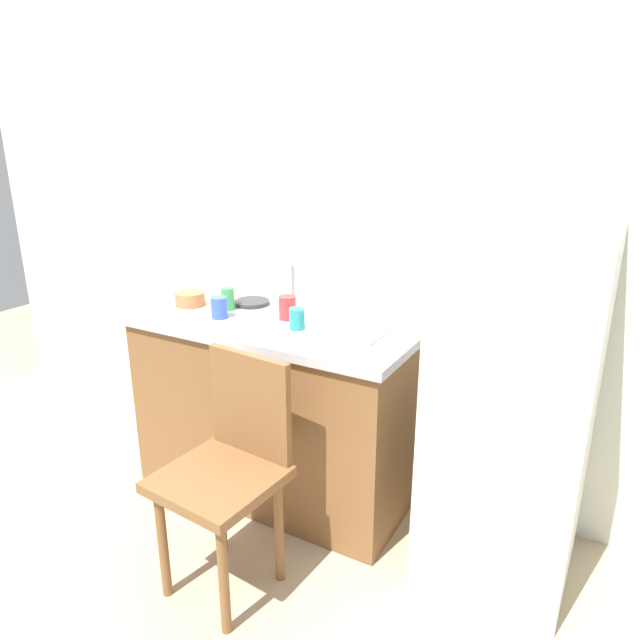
% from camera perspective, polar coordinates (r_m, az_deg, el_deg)
% --- Properties ---
extents(ground_plane, '(8.00, 8.00, 0.00)m').
position_cam_1_polar(ground_plane, '(2.47, -9.52, -24.07)').
color(ground_plane, tan).
extents(back_wall, '(4.80, 0.10, 2.66)m').
position_cam_1_polar(back_wall, '(2.68, 2.57, 11.39)').
color(back_wall, silver).
rests_on(back_wall, ground_plane).
extents(cabinet_base, '(1.26, 0.60, 0.81)m').
position_cam_1_polar(cabinet_base, '(2.74, -4.09, -8.75)').
color(cabinet_base, brown).
rests_on(cabinet_base, ground_plane).
extents(countertop, '(1.30, 0.64, 0.04)m').
position_cam_1_polar(countertop, '(2.58, -4.30, -0.31)').
color(countertop, '#B7B7BC').
rests_on(countertop, cabinet_base).
extents(faucet, '(0.02, 0.02, 0.24)m').
position_cam_1_polar(faucet, '(2.80, -3.40, 4.21)').
color(faucet, '#B7B7BC').
rests_on(faucet, countertop).
extents(refrigerator, '(0.53, 0.61, 1.35)m').
position_cam_1_polar(refrigerator, '(2.27, 18.55, -8.31)').
color(refrigerator, silver).
rests_on(refrigerator, ground_plane).
extents(chair, '(0.43, 0.43, 0.89)m').
position_cam_1_polar(chair, '(2.18, -8.92, -13.93)').
color(chair, brown).
rests_on(chair, ground_plane).
extents(dish_tray, '(0.28, 0.20, 0.05)m').
position_cam_1_polar(dish_tray, '(2.38, 2.78, -0.79)').
color(dish_tray, white).
rests_on(dish_tray, countertop).
extents(terracotta_bowl, '(0.14, 0.14, 0.07)m').
position_cam_1_polar(terracotta_bowl, '(2.82, -12.71, 2.06)').
color(terracotta_bowl, '#C67042').
rests_on(terracotta_bowl, countertop).
extents(hotplate, '(0.17, 0.17, 0.02)m').
position_cam_1_polar(hotplate, '(2.79, -6.75, 1.73)').
color(hotplate, '#2D2D2D').
rests_on(hotplate, countertop).
extents(cup_green, '(0.06, 0.06, 0.11)m').
position_cam_1_polar(cup_green, '(2.71, -9.11, 2.08)').
color(cup_green, green).
rests_on(cup_green, countertop).
extents(cup_teal, '(0.07, 0.07, 0.09)m').
position_cam_1_polar(cup_teal, '(2.42, -2.29, 0.12)').
color(cup_teal, teal).
rests_on(cup_teal, countertop).
extents(cup_blue, '(0.07, 0.07, 0.10)m').
position_cam_1_polar(cup_blue, '(2.60, -9.94, 1.22)').
color(cup_blue, blue).
rests_on(cup_blue, countertop).
extents(cup_red, '(0.08, 0.08, 0.10)m').
position_cam_1_polar(cup_red, '(2.55, -3.24, 1.22)').
color(cup_red, red).
rests_on(cup_red, countertop).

